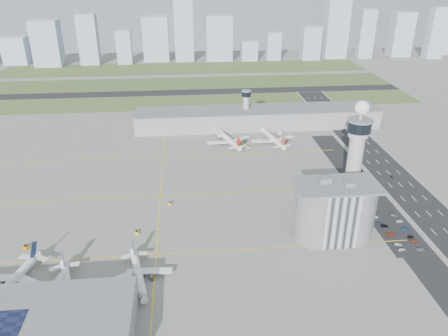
{
  "coord_description": "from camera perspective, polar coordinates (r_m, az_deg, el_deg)",
  "views": [
    {
      "loc": [
        -23.15,
        -209.18,
        132.67
      ],
      "look_at": [
        0.0,
        35.0,
        15.0
      ],
      "focal_mm": 35.0,
      "sensor_mm": 36.0,
      "label": 1
    }
  ],
  "objects": [
    {
      "name": "ground",
      "position": [
        248.78,
        0.77,
        -6.6
      ],
      "size": [
        1000.0,
        1000.0,
        0.0
      ],
      "primitive_type": "plane",
      "color": "gray"
    },
    {
      "name": "grass_strip_0",
      "position": [
        454.0,
        -4.84,
        8.55
      ],
      "size": [
        480.0,
        50.0,
        0.08
      ],
      "primitive_type": "cube",
      "color": "#4A642F",
      "rests_on": "ground"
    },
    {
      "name": "grass_strip_1",
      "position": [
        526.18,
        -4.99,
        10.93
      ],
      "size": [
        480.0,
        60.0,
        0.08
      ],
      "primitive_type": "cube",
      "color": "#3F5629",
      "rests_on": "ground"
    },
    {
      "name": "grass_strip_2",
      "position": [
        603.93,
        -5.11,
        12.84
      ],
      "size": [
        480.0,
        70.0,
        0.08
      ],
      "primitive_type": "cube",
      "color": "#4A602D",
      "rests_on": "ground"
    },
    {
      "name": "runway",
      "position": [
        489.49,
        -4.92,
        9.82
      ],
      "size": [
        480.0,
        22.0,
        0.1
      ],
      "primitive_type": "cube",
      "color": "black",
      "rests_on": "ground"
    },
    {
      "name": "highway",
      "position": [
        283.6,
        24.63,
        -4.83
      ],
      "size": [
        28.0,
        500.0,
        0.1
      ],
      "primitive_type": "cube",
      "color": "black",
      "rests_on": "ground"
    },
    {
      "name": "barrier_left",
      "position": [
        276.79,
        22.12,
        -4.96
      ],
      "size": [
        0.6,
        500.0,
        1.2
      ],
      "primitive_type": "cube",
      "color": "#9E9E99",
      "rests_on": "ground"
    },
    {
      "name": "barrier_right",
      "position": [
        290.42,
        27.06,
        -4.5
      ],
      "size": [
        0.6,
        500.0,
        1.2
      ],
      "primitive_type": "cube",
      "color": "#9E9E99",
      "rests_on": "ground"
    },
    {
      "name": "landside_road",
      "position": [
        264.7,
        20.9,
        -6.33
      ],
      "size": [
        18.0,
        260.0,
        0.08
      ],
      "primitive_type": "cube",
      "color": "black",
      "rests_on": "ground"
    },
    {
      "name": "parking_lot",
      "position": [
        254.91,
        21.6,
        -7.76
      ],
      "size": [
        20.0,
        44.0,
        0.1
      ],
      "primitive_type": "cube",
      "color": "black",
      "rests_on": "ground"
    },
    {
      "name": "taxiway_line_h_0",
      "position": [
        223.58,
        -8.83,
        -11.13
      ],
      "size": [
        260.0,
        0.6,
        0.01
      ],
      "primitive_type": "cube",
      "color": "yellow",
      "rests_on": "ground"
    },
    {
      "name": "taxiway_line_h_1",
      "position": [
        274.03,
        -8.27,
        -3.62
      ],
      "size": [
        260.0,
        0.6,
        0.01
      ],
      "primitive_type": "cube",
      "color": "yellow",
      "rests_on": "ground"
    },
    {
      "name": "taxiway_line_h_2",
      "position": [
        327.71,
        -7.9,
        1.49
      ],
      "size": [
        260.0,
        0.6,
        0.01
      ],
      "primitive_type": "cube",
      "color": "yellow",
      "rests_on": "ground"
    },
    {
      "name": "taxiway_line_v",
      "position": [
        274.03,
        -8.27,
        -3.62
      ],
      "size": [
        0.6,
        260.0,
        0.01
      ],
      "primitive_type": "cube",
      "color": "yellow",
      "rests_on": "ground"
    },
    {
      "name": "control_tower",
      "position": [
        256.42,
        16.84,
        2.1
      ],
      "size": [
        14.0,
        14.0,
        64.5
      ],
      "color": "#ADAAA5",
      "rests_on": "ground"
    },
    {
      "name": "secondary_tower",
      "position": [
        380.53,
        2.89,
        8.18
      ],
      "size": [
        8.6,
        8.6,
        31.9
      ],
      "color": "#ADAAA5",
      "rests_on": "ground"
    },
    {
      "name": "admin_building",
      "position": [
        233.36,
        14.24,
        -5.45
      ],
      "size": [
        42.0,
        24.0,
        33.5
      ],
      "color": "#B2B2B7",
      "rests_on": "ground"
    },
    {
      "name": "terminal_pier",
      "position": [
        383.58,
        4.39,
        6.57
      ],
      "size": [
        210.0,
        32.0,
        15.8
      ],
      "color": "gray",
      "rests_on": "ground"
    },
    {
      "name": "near_terminal",
      "position": [
        190.58,
        -25.15,
        -18.9
      ],
      "size": [
        84.0,
        42.0,
        13.0
      ],
      "color": "gray",
      "rests_on": "ground"
    },
    {
      "name": "airplane_near_a",
      "position": [
        219.48,
        -26.1,
        -12.76
      ],
      "size": [
        45.38,
        49.65,
        11.63
      ],
      "primitive_type": null,
      "rotation": [
        0.0,
        0.0,
        -1.85
      ],
      "color": "white",
      "rests_on": "ground"
    },
    {
      "name": "airplane_near_b",
      "position": [
        206.5,
        -19.85,
        -14.2
      ],
      "size": [
        43.95,
        47.87,
        11.11
      ],
      "primitive_type": null,
      "rotation": [
        0.0,
        0.0,
        -1.27
      ],
      "color": "white",
      "rests_on": "ground"
    },
    {
      "name": "airplane_near_c",
      "position": [
        206.31,
        -11.12,
        -13.12
      ],
      "size": [
        38.63,
        42.85,
        10.34
      ],
      "primitive_type": null,
      "rotation": [
        0.0,
        0.0,
        -1.35
      ],
      "color": "white",
      "rests_on": "ground"
    },
    {
      "name": "airplane_far_a",
      "position": [
        346.21,
        0.58,
        4.17
      ],
      "size": [
        47.98,
        52.2,
        12.08
      ],
      "primitive_type": null,
      "rotation": [
        0.0,
        0.0,
        1.88
      ],
      "color": "white",
      "rests_on": "ground"
    },
    {
      "name": "airplane_far_b",
      "position": [
        350.49,
        6.37,
        4.29
      ],
      "size": [
        45.42,
        50.32,
        12.12
      ],
      "primitive_type": null,
      "rotation": [
        0.0,
        0.0,
        1.79
      ],
      "color": "white",
      "rests_on": "ground"
    },
    {
      "name": "jet_bridge_near_1",
      "position": [
        205.89,
        -21.79,
        -15.69
      ],
      "size": [
        5.39,
        14.31,
        5.7
      ],
      "primitive_type": null,
      "rotation": [
        0.0,
        0.0,
        1.4
      ],
      "color": "silver",
      "rests_on": "ground"
    },
    {
      "name": "jet_bridge_near_2",
      "position": [
        199.25,
        -13.18,
        -15.86
      ],
      "size": [
        5.39,
        14.31,
        5.7
      ],
      "primitive_type": null,
      "rotation": [
        0.0,
        0.0,
        1.4
      ],
      "color": "silver",
      "rests_on": "ground"
    },
    {
      "name": "jet_bridge_far_0",
      "position": [
        365.91,
        -1.13,
        4.84
      ],
      "size": [
        5.39,
        14.31,
        5.7
      ],
      "primitive_type": null,
      "rotation": [
        0.0,
        0.0,
        -1.4
      ],
      "color": "silver",
      "rests_on": "ground"
    },
    {
      "name": "jet_bridge_far_1",
      "position": [
        372.7,
        6.59,
        5.07
      ],
      "size": [
        5.39,
        14.31,
        5.7
      ],
      "primitive_type": null,
      "rotation": [
        0.0,
        0.0,
        -1.4
      ],
      "color": "silver",
      "rests_on": "ground"
    },
    {
      "name": "tug_0",
      "position": [
        246.31,
        -24.46,
        -9.33
      ],
      "size": [
        3.98,
        3.6,
        1.91
      ],
      "primitive_type": null,
      "rotation": [
        0.0,
        0.0,
        1.05
      ],
      "color": "#CC7B00",
      "rests_on": "ground"
    },
    {
      "name": "tug_1",
      "position": [
        216.56,
        -20.15,
        -13.73
      ],
      "size": [
        3.61,
        3.08,
        1.78
      ],
      "primitive_type": null,
      "rotation": [
        0.0,
        0.0,
        1.19
      ],
      "color": "#E7AF0B",
      "rests_on": "ground"
    },
    {
      "name": "tug_2",
      "position": [
        240.28,
        -11.33,
        -8.21
      ],
      "size": [
        2.21,
        3.11,
        1.75
      ],
      "primitive_type": null,
      "rotation": [
        0.0,
        0.0,
        -3.1
      ],
      "color": "yellow",
      "rests_on": "ground"
    },
    {
      "name": "tug_3",
      "position": [
        263.84,
        -7.04,
        -4.57
      ],
      "size": [
        2.49,
        3.14,
        1.62
      ],
      "primitive_type": null,
      "rotation": [
        0.0,
        0.0,
        -0.22
      ],
      "color": "#F4A212",
      "rests_on": "ground"
    },
    {
      "name": "tug_4",
      "position": [
        345.11,
        2.02,
        3.2
      ],
      "size": [
        4.43,
        4.19,
        2.12
      ],
      "primitive_type": null,
      "rotation": [
        0.0,
        0.0,
        -0.94
      ],
      "color": "orange",
      "rests_on": "ground"
    },
    {
      "name": "tug_5",
      "position": [
        340.52,
        3.27,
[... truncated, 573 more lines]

